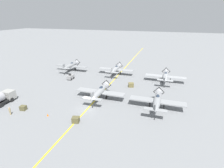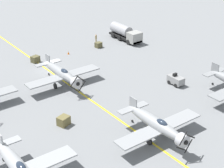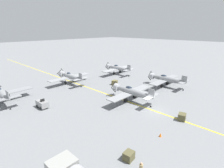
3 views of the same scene
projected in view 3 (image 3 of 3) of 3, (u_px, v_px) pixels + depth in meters
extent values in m
plane|color=slate|center=(152.00, 110.00, 32.02)|extent=(400.00, 400.00, 0.00)
cube|color=yellow|center=(152.00, 110.00, 32.02)|extent=(0.30, 160.00, 0.01)
ellipsoid|color=gray|center=(168.00, 79.00, 44.08)|extent=(1.50, 9.50, 1.42)
cylinder|color=#B7B7BC|center=(152.00, 76.00, 47.00)|extent=(1.57, 0.90, 1.58)
ellipsoid|color=#232D3D|center=(164.00, 76.00, 44.65)|extent=(0.80, 1.70, 0.76)
cube|color=gray|center=(165.00, 80.00, 44.68)|extent=(12.00, 2.10, 0.16)
cube|color=gray|center=(184.00, 82.00, 41.34)|extent=(4.40, 1.10, 0.12)
cube|color=gray|center=(184.00, 79.00, 41.15)|extent=(0.14, 1.30, 1.60)
sphere|color=black|center=(151.00, 76.00, 47.33)|extent=(0.56, 0.56, 0.56)
cube|color=black|center=(149.00, 78.00, 47.07)|extent=(1.37, 0.06, 1.30)
cube|color=black|center=(152.00, 77.00, 47.93)|extent=(1.30, 0.06, 1.37)
cube|color=black|center=(152.00, 73.00, 47.58)|extent=(1.37, 0.06, 1.30)
cube|color=black|center=(150.00, 74.00, 46.72)|extent=(1.30, 0.06, 1.37)
cylinder|color=black|center=(162.00, 83.00, 43.83)|extent=(0.14, 0.14, 1.26)
cylinder|color=black|center=(162.00, 86.00, 44.03)|extent=(0.22, 0.90, 0.90)
cylinder|color=black|center=(167.00, 81.00, 45.90)|extent=(0.14, 0.14, 1.26)
cylinder|color=black|center=(167.00, 83.00, 46.10)|extent=(0.22, 0.90, 0.90)
cylinder|color=black|center=(183.00, 90.00, 41.92)|extent=(0.12, 0.36, 0.36)
ellipsoid|color=gray|center=(71.00, 76.00, 46.50)|extent=(1.50, 9.50, 1.42)
cylinder|color=#B7B7BC|center=(62.00, 74.00, 49.43)|extent=(1.58, 0.90, 1.58)
ellipsoid|color=#232D3D|center=(69.00, 74.00, 47.08)|extent=(0.80, 1.70, 0.76)
cube|color=gray|center=(70.00, 77.00, 47.11)|extent=(12.00, 2.10, 0.16)
cube|color=gray|center=(81.00, 79.00, 43.77)|extent=(4.40, 1.10, 0.12)
cube|color=gray|center=(81.00, 76.00, 43.58)|extent=(0.14, 1.30, 1.60)
sphere|color=black|center=(61.00, 73.00, 49.75)|extent=(0.56, 0.56, 0.56)
cube|color=black|center=(63.00, 71.00, 49.88)|extent=(1.12, 0.06, 1.51)
cube|color=black|center=(59.00, 72.00, 49.11)|extent=(1.51, 0.06, 1.12)
cube|color=black|center=(60.00, 76.00, 49.62)|extent=(1.12, 0.06, 1.51)
cube|color=black|center=(64.00, 75.00, 50.40)|extent=(1.51, 0.06, 1.12)
cylinder|color=black|center=(65.00, 81.00, 46.26)|extent=(0.14, 0.14, 1.26)
cylinder|color=black|center=(65.00, 83.00, 46.45)|extent=(0.22, 0.90, 0.90)
cylinder|color=black|center=(75.00, 78.00, 48.33)|extent=(0.14, 0.14, 1.26)
cylinder|color=black|center=(75.00, 80.00, 48.52)|extent=(0.22, 0.90, 0.90)
cylinder|color=black|center=(81.00, 87.00, 44.35)|extent=(0.12, 0.36, 0.36)
ellipsoid|color=gray|center=(133.00, 92.00, 35.18)|extent=(1.50, 9.50, 1.42)
cylinder|color=#B7B7BC|center=(117.00, 87.00, 38.10)|extent=(1.58, 0.90, 1.58)
ellipsoid|color=#232D3D|center=(129.00, 88.00, 35.76)|extent=(0.80, 1.70, 0.76)
cube|color=gray|center=(130.00, 93.00, 35.78)|extent=(12.00, 2.10, 0.16)
cube|color=gray|center=(151.00, 96.00, 32.45)|extent=(4.40, 1.10, 0.12)
cube|color=gray|center=(151.00, 93.00, 32.25)|extent=(0.14, 1.30, 1.60)
sphere|color=black|center=(115.00, 87.00, 38.43)|extent=(0.56, 0.56, 0.56)
cube|color=black|center=(113.00, 90.00, 38.21)|extent=(1.29, 0.06, 1.38)
cube|color=black|center=(117.00, 88.00, 39.05)|extent=(1.38, 0.06, 1.29)
cube|color=black|center=(117.00, 83.00, 38.65)|extent=(1.29, 0.06, 1.38)
cube|color=black|center=(113.00, 85.00, 37.81)|extent=(1.38, 0.06, 1.29)
cylinder|color=black|center=(126.00, 97.00, 34.94)|extent=(0.14, 0.14, 1.26)
cylinder|color=black|center=(126.00, 100.00, 35.13)|extent=(0.22, 0.90, 0.90)
cylinder|color=black|center=(135.00, 94.00, 37.01)|extent=(0.14, 0.14, 1.26)
cylinder|color=black|center=(135.00, 96.00, 37.20)|extent=(0.22, 0.90, 0.90)
cylinder|color=black|center=(151.00, 106.00, 33.02)|extent=(0.12, 0.36, 0.36)
ellipsoid|color=gray|center=(1.00, 94.00, 34.31)|extent=(1.50, 9.50, 1.42)
cube|color=gray|center=(1.00, 94.00, 34.91)|extent=(12.00, 2.10, 0.16)
cube|color=gray|center=(8.00, 98.00, 31.58)|extent=(4.40, 1.10, 0.12)
cube|color=gray|center=(8.00, 95.00, 31.38)|extent=(0.14, 1.30, 1.60)
cylinder|color=black|center=(9.00, 95.00, 36.14)|extent=(0.14, 0.14, 1.26)
cylinder|color=black|center=(10.00, 98.00, 36.33)|extent=(0.22, 0.90, 0.90)
cylinder|color=black|center=(10.00, 109.00, 32.15)|extent=(0.12, 0.36, 0.36)
ellipsoid|color=#989A9D|center=(119.00, 68.00, 56.25)|extent=(1.50, 9.50, 1.42)
cylinder|color=#B7B7BC|center=(109.00, 66.00, 59.17)|extent=(1.57, 0.90, 1.58)
ellipsoid|color=#232D3D|center=(116.00, 66.00, 56.83)|extent=(0.80, 1.70, 0.76)
cube|color=#989A9D|center=(117.00, 69.00, 56.85)|extent=(12.00, 2.10, 0.16)
cube|color=#989A9D|center=(129.00, 70.00, 53.52)|extent=(4.40, 1.10, 0.12)
cube|color=#989A9D|center=(129.00, 68.00, 53.32)|extent=(0.14, 1.30, 1.60)
sphere|color=black|center=(108.00, 66.00, 59.50)|extent=(0.56, 0.56, 0.56)
cube|color=black|center=(107.00, 68.00, 59.20)|extent=(1.43, 0.06, 1.23)
cube|color=black|center=(109.00, 68.00, 60.09)|extent=(1.23, 0.06, 1.43)
cube|color=black|center=(109.00, 64.00, 59.79)|extent=(1.43, 0.06, 1.23)
cube|color=black|center=(107.00, 64.00, 58.91)|extent=(1.23, 0.06, 1.43)
cylinder|color=black|center=(114.00, 71.00, 56.01)|extent=(0.14, 0.14, 1.26)
cylinder|color=black|center=(114.00, 73.00, 56.20)|extent=(0.22, 0.90, 0.90)
cylinder|color=black|center=(120.00, 70.00, 58.08)|extent=(0.14, 0.14, 1.26)
cylinder|color=black|center=(120.00, 72.00, 58.27)|extent=(0.22, 0.90, 0.90)
cylinder|color=black|center=(129.00, 76.00, 54.09)|extent=(0.12, 0.36, 0.36)
cube|color=gray|center=(42.00, 104.00, 32.73)|extent=(1.40, 2.60, 1.10)
cube|color=black|center=(42.00, 100.00, 32.32)|extent=(0.70, 0.36, 0.44)
cylinder|color=black|center=(37.00, 106.00, 32.88)|extent=(0.20, 0.60, 0.60)
cylinder|color=black|center=(44.00, 104.00, 33.83)|extent=(0.20, 0.60, 0.60)
cylinder|color=black|center=(41.00, 108.00, 31.94)|extent=(0.20, 0.60, 0.60)
cylinder|color=black|center=(48.00, 106.00, 32.89)|extent=(0.20, 0.60, 0.60)
cylinder|color=tan|center=(141.00, 167.00, 17.25)|extent=(0.38, 0.38, 0.69)
sphere|color=tan|center=(141.00, 163.00, 17.11)|extent=(0.22, 0.22, 0.22)
cube|color=brown|center=(115.00, 83.00, 46.17)|extent=(1.74, 1.58, 1.20)
cube|color=brown|center=(129.00, 156.00, 19.75)|extent=(1.31, 1.13, 1.00)
cube|color=brown|center=(182.00, 117.00, 28.32)|extent=(1.58, 1.42, 1.12)
cone|color=orange|center=(160.00, 135.00, 24.05)|extent=(0.36, 0.36, 0.55)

